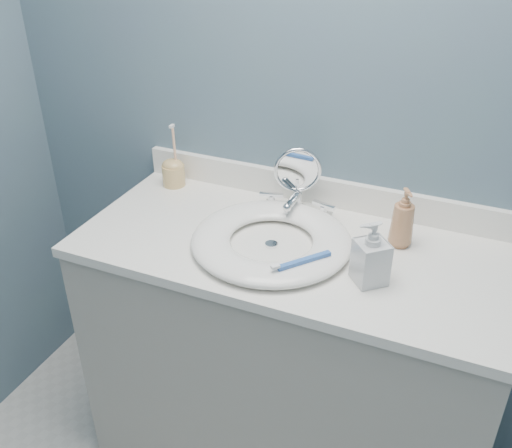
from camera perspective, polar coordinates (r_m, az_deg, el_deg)
The scene contains 12 objects.
back_wall at distance 1.71m, azimuth 7.21°, elevation 11.71°, with size 2.20×0.02×2.40m, color slate.
vanity_cabinet at distance 1.89m, azimuth 3.14°, elevation -13.70°, with size 1.20×0.55×0.85m, color #A9A39A.
countertop at distance 1.62m, azimuth 3.58°, elevation -2.48°, with size 1.22×0.57×0.03m, color white.
backsplash at distance 1.81m, azimuth 6.53°, elevation 3.32°, with size 1.22×0.02×0.09m, color white.
basin at distance 1.59m, azimuth 1.55°, elevation -1.61°, with size 0.45×0.45×0.04m, color white, non-canonical shape.
drain at distance 1.60m, azimuth 1.55°, elevation -2.07°, with size 0.04×0.04×0.01m, color silver.
faucet at distance 1.75m, azimuth 3.98°, elevation 1.80°, with size 0.25×0.13×0.07m.
makeup_mirror at distance 1.72m, azimuth 4.16°, elevation 4.66°, with size 0.14×0.08×0.21m.
soap_bottle_amber at distance 1.61m, azimuth 14.49°, elevation 0.60°, with size 0.07×0.07×0.17m, color #A8724C.
soap_bottle_clear at distance 1.44m, azimuth 11.49°, elevation -2.83°, with size 0.08×0.08×0.17m, color silver.
toothbrush_holder at distance 1.93m, azimuth -8.26°, elevation 5.23°, with size 0.08×0.08×0.22m.
toothbrush_lying at distance 1.46m, azimuth 4.62°, elevation -3.74°, with size 0.12×0.14×0.02m.
Camera 1 is at (0.44, -0.31, 1.75)m, focal length 40.00 mm.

